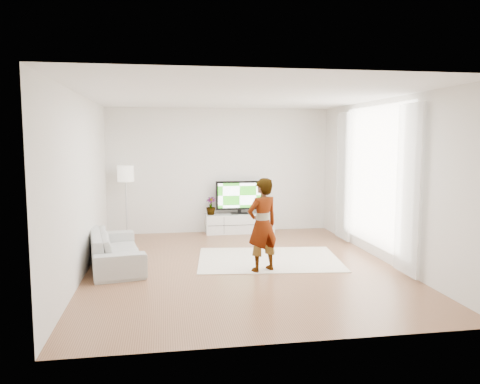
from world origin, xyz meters
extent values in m
plane|color=#936342|center=(0.00, 0.00, 0.00)|extent=(6.00, 6.00, 0.00)
plane|color=white|center=(0.00, 0.00, 2.80)|extent=(6.00, 6.00, 0.00)
cube|color=silver|center=(-2.50, 0.00, 1.40)|extent=(0.02, 6.00, 2.80)
cube|color=silver|center=(2.50, 0.00, 1.40)|extent=(0.02, 6.00, 2.80)
cube|color=silver|center=(0.00, 3.00, 1.40)|extent=(5.00, 0.02, 2.80)
cube|color=silver|center=(0.00, -3.00, 1.40)|extent=(5.00, 0.02, 2.80)
cube|color=white|center=(2.48, 0.30, 1.45)|extent=(0.01, 2.60, 2.50)
cube|color=white|center=(2.40, -1.00, 1.35)|extent=(0.04, 0.70, 2.60)
cube|color=white|center=(2.40, 1.60, 1.35)|extent=(0.04, 0.70, 2.60)
cube|color=silver|center=(0.42, 2.77, 0.22)|extent=(1.53, 0.43, 0.43)
cube|color=black|center=(0.42, 2.55, 0.22)|extent=(1.49, 0.00, 0.01)
cube|color=black|center=(0.04, 2.55, 0.22)|extent=(0.01, 0.00, 0.38)
cube|color=black|center=(0.80, 2.55, 0.22)|extent=(0.01, 0.00, 0.38)
cube|color=black|center=(0.42, 2.79, 0.44)|extent=(0.38, 0.21, 0.02)
cube|color=black|center=(0.42, 2.79, 0.49)|extent=(0.08, 0.05, 0.08)
cube|color=black|center=(0.42, 2.79, 0.85)|extent=(1.07, 0.06, 0.65)
cube|color=#268715|center=(0.42, 2.76, 0.85)|extent=(0.97, 0.01, 0.55)
cube|color=white|center=(1.09, 2.77, 0.53)|extent=(0.06, 0.15, 0.20)
cube|color=#4CB2FF|center=(1.09, 2.69, 0.55)|extent=(0.01, 0.00, 0.11)
imported|color=#3F7238|center=(-0.23, 2.77, 0.63)|extent=(0.29, 0.29, 0.40)
cube|color=#F2E6CF|center=(0.55, 0.34, 0.01)|extent=(2.64, 2.04, 0.01)
imported|color=#334772|center=(0.28, -0.35, 0.76)|extent=(0.64, 0.54, 1.49)
imported|color=#BABAB5|center=(-2.07, 0.36, 0.29)|extent=(1.11, 2.10, 0.58)
cylinder|color=silver|center=(-2.06, 2.70, 0.01)|extent=(0.27, 0.27, 0.02)
cylinder|color=silver|center=(-2.06, 2.70, 0.62)|extent=(0.03, 0.03, 1.19)
cylinder|color=white|center=(-2.06, 2.70, 1.38)|extent=(0.34, 0.34, 0.33)
camera|label=1|loc=(-1.25, -7.52, 2.12)|focal=35.00mm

